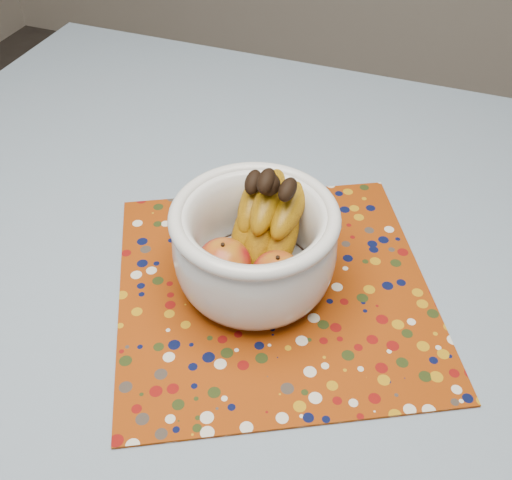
# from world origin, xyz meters

# --- Properties ---
(table) EXTENTS (1.20, 1.20, 0.75)m
(table) POSITION_xyz_m (0.00, 0.00, 0.67)
(table) COLOR brown
(table) RESTS_ON ground
(tablecloth) EXTENTS (1.32, 1.32, 0.01)m
(tablecloth) POSITION_xyz_m (0.00, 0.00, 0.76)
(tablecloth) COLOR slate
(tablecloth) RESTS_ON table
(placemat) EXTENTS (0.54, 0.54, 0.00)m
(placemat) POSITION_xyz_m (0.06, 0.04, 0.76)
(placemat) COLOR #802E07
(placemat) RESTS_ON tablecloth
(fruit_bowl) EXTENTS (0.21, 0.21, 0.16)m
(fruit_bowl) POSITION_xyz_m (0.04, 0.04, 0.84)
(fruit_bowl) COLOR silver
(fruit_bowl) RESTS_ON placemat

